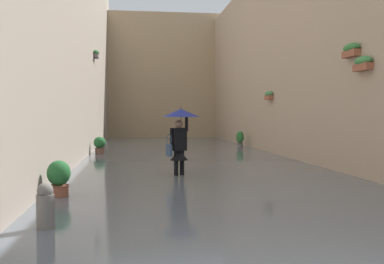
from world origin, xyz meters
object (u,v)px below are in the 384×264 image
at_px(person_wading, 180,128).
at_px(potted_plant_far_left, 240,139).
at_px(potted_plant_mid_right, 100,146).
at_px(potted_plant_near_right, 59,180).
at_px(mooring_bollard, 45,211).

bearing_deg(person_wading, potted_plant_far_left, -112.15).
distance_m(potted_plant_far_left, potted_plant_mid_right, 7.47).
distance_m(person_wading, potted_plant_near_right, 4.05).
xyz_separation_m(potted_plant_far_left, potted_plant_near_right, (6.89, 12.98, -0.05)).
distance_m(person_wading, potted_plant_mid_right, 7.69).
bearing_deg(potted_plant_mid_right, potted_plant_near_right, 89.67).
distance_m(potted_plant_mid_right, mooring_bollard, 12.54).
height_order(potted_plant_far_left, mooring_bollard, potted_plant_far_left).
height_order(potted_plant_mid_right, mooring_bollard, potted_plant_mid_right).
distance_m(potted_plant_far_left, mooring_bollard, 16.93).
height_order(potted_plant_far_left, potted_plant_mid_right, potted_plant_far_left).
bearing_deg(potted_plant_near_right, potted_plant_mid_right, -90.33).
bearing_deg(potted_plant_near_right, mooring_bollard, 95.16).
xyz_separation_m(person_wading, potted_plant_near_right, (2.75, 2.81, -0.95)).
distance_m(potted_plant_near_right, mooring_bollard, 2.60).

